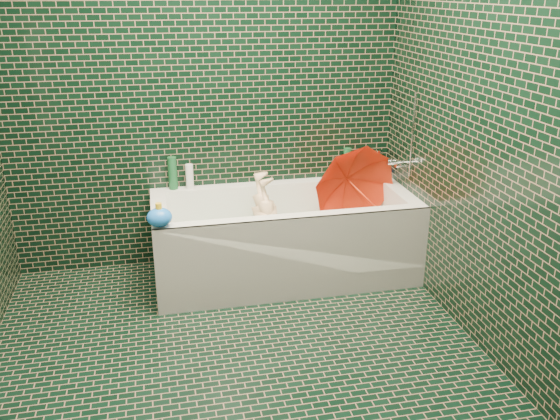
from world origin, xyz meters
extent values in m
plane|color=black|center=(0.00, 0.00, 0.00)|extent=(2.80, 2.80, 0.00)
plane|color=black|center=(0.00, 1.40, 1.25)|extent=(2.80, 0.00, 2.80)
plane|color=black|center=(0.00, -1.40, 1.25)|extent=(2.80, 0.00, 2.80)
plane|color=black|center=(1.30, 0.00, 1.25)|extent=(0.00, 2.80, 2.80)
cube|color=white|center=(0.45, 1.02, 0.07)|extent=(1.70, 0.75, 0.15)
cube|color=white|center=(0.45, 1.35, 0.35)|extent=(1.70, 0.10, 0.40)
cube|color=white|center=(0.45, 0.70, 0.35)|extent=(1.70, 0.10, 0.40)
cube|color=white|center=(1.25, 1.02, 0.35)|extent=(0.10, 0.55, 0.40)
cube|color=white|center=(-0.35, 1.02, 0.35)|extent=(0.10, 0.55, 0.40)
cube|color=white|center=(0.45, 0.66, 0.28)|extent=(1.70, 0.02, 0.55)
cube|color=green|center=(0.45, 1.02, 0.16)|extent=(1.35, 0.47, 0.01)
cube|color=silver|center=(0.45, 1.02, 0.30)|extent=(1.48, 0.53, 0.00)
cylinder|color=silver|center=(1.28, 1.02, 0.73)|extent=(0.14, 0.05, 0.05)
cylinder|color=silver|center=(1.20, 1.08, 0.73)|extent=(0.05, 0.04, 0.04)
cylinder|color=silver|center=(1.27, 0.92, 0.95)|extent=(0.01, 0.01, 0.55)
imported|color=beige|center=(0.36, 1.02, 0.31)|extent=(0.82, 0.30, 0.29)
imported|color=red|center=(0.98, 1.01, 0.55)|extent=(0.74, 0.71, 0.70)
imported|color=white|center=(1.15, 1.36, 0.55)|extent=(0.11, 0.11, 0.24)
imported|color=#451E71|center=(1.25, 1.36, 0.55)|extent=(0.09, 0.10, 0.17)
imported|color=#164D27|center=(1.07, 1.32, 0.55)|extent=(0.16, 0.16, 0.18)
cylinder|color=#164D27|center=(0.98, 1.35, 0.66)|extent=(0.06, 0.06, 0.22)
cylinder|color=silver|center=(1.22, 1.35, 0.64)|extent=(0.06, 0.06, 0.19)
cylinder|color=#164D27|center=(-0.24, 1.36, 0.66)|extent=(0.07, 0.07, 0.22)
cylinder|color=white|center=(-0.13, 1.34, 0.64)|extent=(0.05, 0.05, 0.17)
ellipsoid|color=yellow|center=(1.03, 1.36, 0.58)|extent=(0.11, 0.10, 0.06)
sphere|color=yellow|center=(1.06, 1.38, 0.62)|extent=(0.04, 0.04, 0.04)
cone|color=orange|center=(1.08, 1.39, 0.62)|extent=(0.02, 0.03, 0.02)
ellipsoid|color=blue|center=(-0.35, 0.69, 0.61)|extent=(0.18, 0.16, 0.11)
cylinder|color=yellow|center=(-0.35, 0.69, 0.68)|extent=(0.04, 0.04, 0.04)
camera|label=1|loc=(-0.35, -2.51, 1.85)|focal=38.00mm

